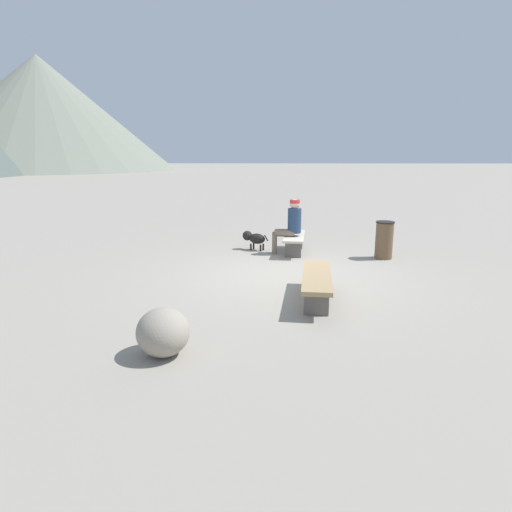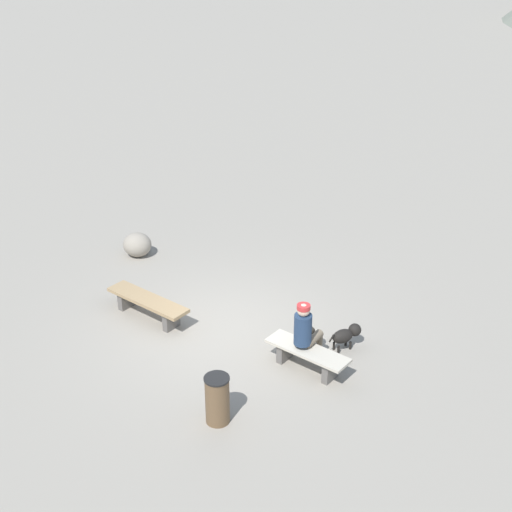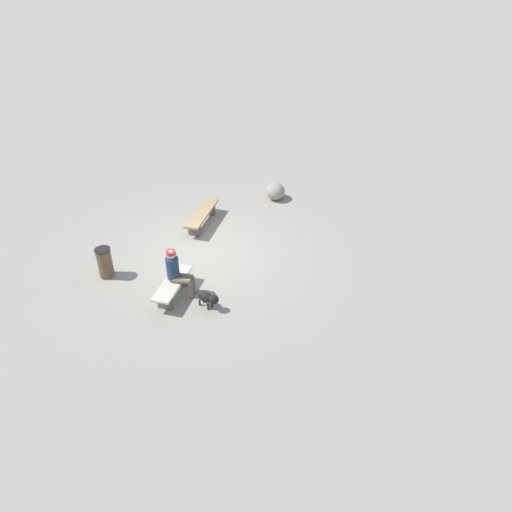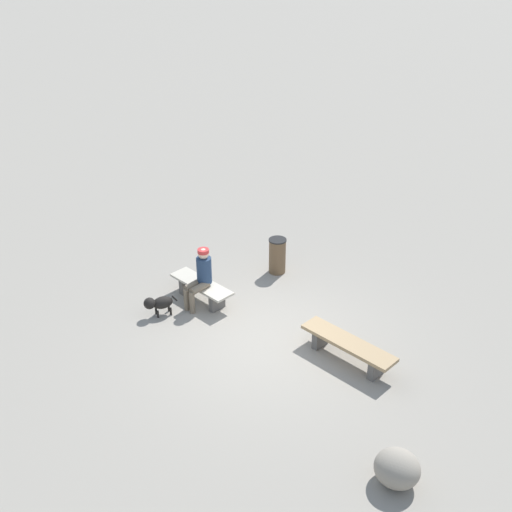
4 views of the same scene
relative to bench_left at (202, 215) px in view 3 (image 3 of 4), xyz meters
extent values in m
cube|color=gray|center=(1.57, 0.39, -0.35)|extent=(210.00, 210.00, 0.06)
cube|color=#605B56|center=(-0.63, 0.07, -0.14)|extent=(0.17, 0.37, 0.36)
cube|color=#605B56|center=(0.63, -0.07, -0.14)|extent=(0.17, 0.37, 0.36)
cube|color=#A3845B|center=(0.00, 0.00, 0.08)|extent=(1.91, 0.64, 0.07)
cube|color=#605B56|center=(2.99, 0.19, -0.13)|extent=(0.16, 0.37, 0.37)
cube|color=#605B56|center=(3.94, 0.09, -0.13)|extent=(0.16, 0.37, 0.37)
cube|color=beige|center=(3.47, 0.14, 0.08)|extent=(1.58, 0.62, 0.05)
cylinder|color=navy|center=(3.36, 0.15, 0.46)|extent=(0.31, 0.31, 0.57)
sphere|color=beige|center=(3.36, 0.15, 0.84)|extent=(0.22, 0.22, 0.22)
cylinder|color=red|center=(3.36, 0.15, 0.91)|extent=(0.23, 0.23, 0.08)
cylinder|color=#756651|center=(3.45, 0.37, 0.18)|extent=(0.17, 0.46, 0.15)
cylinder|color=#756651|center=(3.46, 0.60, -0.07)|extent=(0.11, 0.11, 0.50)
cylinder|color=#756651|center=(3.28, 0.38, 0.18)|extent=(0.17, 0.46, 0.15)
cylinder|color=#756651|center=(3.29, 0.61, -0.07)|extent=(0.11, 0.11, 0.50)
ellipsoid|color=black|center=(3.72, 1.02, -0.03)|extent=(0.42, 0.49, 0.25)
sphere|color=black|center=(3.85, 1.26, 0.02)|extent=(0.24, 0.24, 0.24)
cylinder|color=black|center=(3.72, 1.17, -0.24)|extent=(0.04, 0.04, 0.16)
cylinder|color=black|center=(3.84, 1.11, -0.24)|extent=(0.04, 0.04, 0.16)
cylinder|color=black|center=(3.60, 0.94, -0.24)|extent=(0.04, 0.04, 0.16)
cylinder|color=black|center=(3.72, 0.87, -0.24)|extent=(0.04, 0.04, 0.16)
cylinder|color=black|center=(3.60, 0.80, 0.00)|extent=(0.08, 0.12, 0.15)
cylinder|color=brown|center=(2.94, -1.82, 0.08)|extent=(0.38, 0.38, 0.80)
cylinder|color=black|center=(2.94, -1.82, 0.50)|extent=(0.40, 0.40, 0.03)
ellipsoid|color=gray|center=(-1.99, 1.98, -0.04)|extent=(0.80, 0.76, 0.56)
camera|label=1|loc=(-6.65, 0.80, 1.96)|focal=30.69mm
camera|label=2|loc=(8.07, -8.85, 6.94)|focal=49.01mm
camera|label=3|loc=(12.69, 3.69, 7.55)|focal=35.14mm
camera|label=4|loc=(-4.23, 8.04, 6.72)|focal=42.97mm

